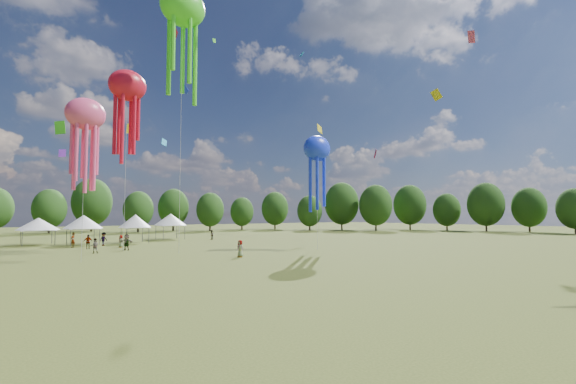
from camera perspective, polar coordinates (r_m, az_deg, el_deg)
ground at (r=18.08m, az=21.62°, el=-16.64°), size 300.00×300.00×0.00m
spectator_near at (r=48.06m, az=-26.40°, el=-7.06°), size 0.91×0.78×1.64m
spectators_far at (r=54.33m, az=-21.56°, el=-6.62°), size 21.95×27.09×1.92m
festival_tents at (r=64.93m, az=-27.46°, el=-3.91°), size 34.01×10.64×4.41m
show_kites at (r=47.44m, az=-19.53°, el=14.64°), size 37.66×16.43×29.91m
small_kites at (r=59.62m, az=-19.85°, el=21.43°), size 80.26×50.77×46.51m
treeline at (r=72.62m, az=-28.27°, el=-1.11°), size 201.57×95.24×13.43m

